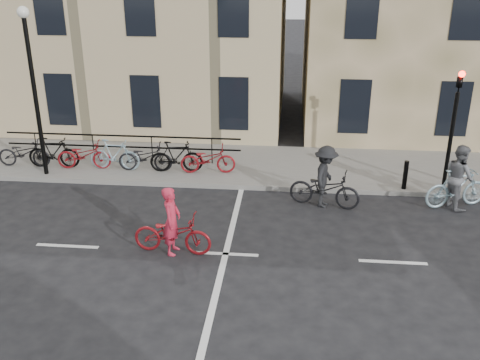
# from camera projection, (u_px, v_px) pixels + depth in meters

# --- Properties ---
(ground) EXTENTS (120.00, 120.00, 0.00)m
(ground) POSITION_uv_depth(u_px,v_px,m) (226.00, 254.00, 13.02)
(ground) COLOR black
(ground) RESTS_ON ground
(sidewalk) EXTENTS (46.00, 4.00, 0.15)m
(sidewalk) POSITION_uv_depth(u_px,v_px,m) (134.00, 162.00, 18.89)
(sidewalk) COLOR slate
(sidewalk) RESTS_ON ground
(traffic_light) EXTENTS (0.18, 0.30, 3.90)m
(traffic_light) POSITION_uv_depth(u_px,v_px,m) (454.00, 116.00, 15.54)
(traffic_light) COLOR black
(traffic_light) RESTS_ON sidewalk
(lamp_post) EXTENTS (0.36, 0.36, 5.28)m
(lamp_post) POSITION_uv_depth(u_px,v_px,m) (32.00, 72.00, 16.36)
(lamp_post) COLOR black
(lamp_post) RESTS_ON sidewalk
(bollard_east) EXTENTS (0.14, 0.14, 0.90)m
(bollard_east) POSITION_uv_depth(u_px,v_px,m) (405.00, 175.00, 16.27)
(bollard_east) COLOR black
(bollard_east) RESTS_ON sidewalk
(parked_bikes) EXTENTS (8.30, 1.23, 1.05)m
(parked_bikes) POSITION_uv_depth(u_px,v_px,m) (115.00, 155.00, 17.83)
(parked_bikes) COLOR black
(parked_bikes) RESTS_ON sidewalk
(cyclist_pink) EXTENTS (1.97, 0.81, 1.71)m
(cyclist_pink) POSITION_uv_depth(u_px,v_px,m) (172.00, 230.00, 12.89)
(cyclist_pink) COLOR maroon
(cyclist_pink) RESTS_ON ground
(cyclist_grey) EXTENTS (2.02, 1.12, 1.88)m
(cyclist_grey) POSITION_uv_depth(u_px,v_px,m) (458.00, 182.00, 15.29)
(cyclist_grey) COLOR #88A6B2
(cyclist_grey) RESTS_ON ground
(cyclist_dark) EXTENTS (2.16, 1.31, 1.83)m
(cyclist_dark) POSITION_uv_depth(u_px,v_px,m) (325.00, 183.00, 15.36)
(cyclist_dark) COLOR black
(cyclist_dark) RESTS_ON ground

